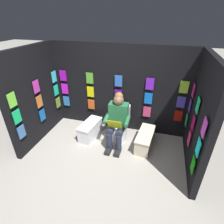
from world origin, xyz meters
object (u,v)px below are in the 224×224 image
(toilet, at_px, (119,126))
(comic_longbox_near, at_px, (145,140))
(comic_longbox_far, at_px, (90,130))
(person_reading, at_px, (117,121))

(toilet, height_order, comic_longbox_near, toilet)
(toilet, bearing_deg, comic_longbox_near, 165.37)
(toilet, xyz_separation_m, comic_longbox_near, (-0.61, 0.15, -0.15))
(toilet, distance_m, comic_longbox_far, 0.70)
(person_reading, bearing_deg, toilet, -90.07)
(person_reading, distance_m, comic_longbox_far, 0.79)
(toilet, distance_m, comic_longbox_near, 0.65)
(person_reading, height_order, comic_longbox_near, person_reading)
(toilet, height_order, person_reading, person_reading)
(person_reading, bearing_deg, comic_longbox_near, -173.70)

